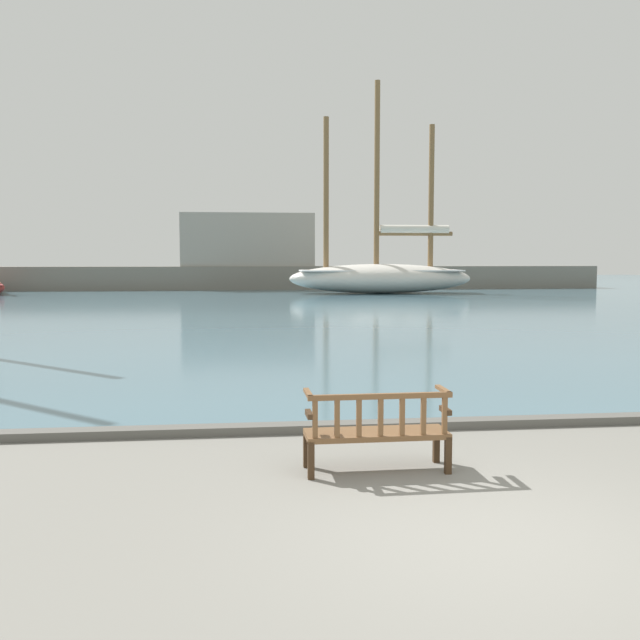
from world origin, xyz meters
TOP-DOWN VIEW (x-y plane):
  - ground_plane at (0.00, 0.00)m, footprint 160.00×160.00m
  - harbor_water at (0.00, 44.00)m, footprint 100.00×80.00m
  - quay_edge_kerb at (0.00, 3.85)m, footprint 40.00×0.30m
  - park_bench at (-0.60, 1.96)m, footprint 1.61×0.54m
  - sailboat_nearest_port at (7.14, 39.53)m, footprint 11.90×3.60m
  - far_breakwater at (-0.34, 46.06)m, footprint 49.33×2.40m

SIDE VIEW (x-z plane):
  - ground_plane at x=0.00m, z-range 0.00..0.00m
  - harbor_water at x=0.00m, z-range 0.00..0.08m
  - quay_edge_kerb at x=0.00m, z-range 0.00..0.12m
  - park_bench at x=-0.60m, z-range 0.01..0.93m
  - sailboat_nearest_port at x=7.14m, z-range -5.37..8.07m
  - far_breakwater at x=-0.34m, z-range -1.18..4.37m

